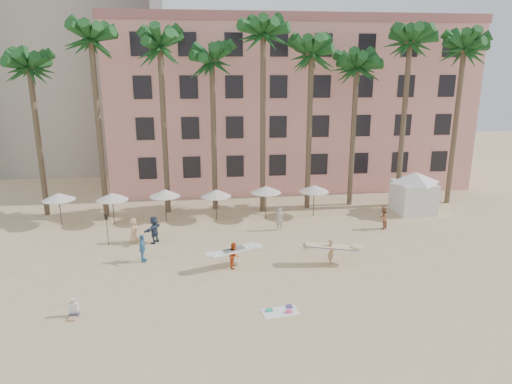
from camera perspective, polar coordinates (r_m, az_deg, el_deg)
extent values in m
plane|color=#D1B789|center=(25.51, -1.74, -12.38)|extent=(120.00, 120.00, 0.00)
cube|color=#E9998E|center=(49.48, 3.79, 10.77)|extent=(35.00, 14.00, 16.00)
cylinder|color=brown|center=(40.66, -25.52, 5.52)|extent=(0.44, 0.44, 12.00)
cylinder|color=brown|center=(38.22, -19.01, 7.16)|extent=(0.44, 0.44, 14.00)
cylinder|color=brown|center=(38.00, -11.39, 7.27)|extent=(0.44, 0.44, 13.50)
cylinder|color=brown|center=(38.44, -5.31, 6.83)|extent=(0.44, 0.44, 12.50)
cylinder|color=brown|center=(37.62, 0.86, 8.25)|extent=(0.44, 0.44, 14.50)
cylinder|color=brown|center=(38.92, 6.65, 7.27)|extent=(0.44, 0.44, 13.00)
cylinder|color=brown|center=(40.56, 12.02, 6.65)|extent=(0.44, 0.44, 12.00)
cylinder|color=brown|center=(40.97, 17.90, 7.74)|extent=(0.44, 0.44, 14.00)
cylinder|color=brown|center=(43.72, 23.64, 7.31)|extent=(0.44, 0.44, 13.50)
cylinder|color=#332B23|center=(38.25, -23.28, -2.09)|extent=(0.07, 0.07, 2.50)
cone|color=silver|center=(37.96, -23.45, -0.50)|extent=(2.50, 2.50, 0.55)
cylinder|color=#332B23|center=(37.20, -17.41, -2.08)|extent=(0.07, 0.07, 2.40)
cone|color=silver|center=(36.91, -17.53, -0.52)|extent=(2.50, 2.50, 0.55)
cylinder|color=#332B23|center=(36.82, -11.24, -1.75)|extent=(0.07, 0.07, 2.50)
cone|color=silver|center=(36.52, -11.32, -0.10)|extent=(2.50, 2.50, 0.55)
cylinder|color=#332B23|center=(36.61, -4.99, -1.69)|extent=(0.07, 0.07, 2.40)
cone|color=silver|center=(36.32, -5.03, -0.11)|extent=(2.50, 2.50, 0.55)
cylinder|color=#332B23|center=(36.80, 1.25, -1.39)|extent=(0.07, 0.07, 2.60)
cone|color=silver|center=(36.49, 1.26, 0.35)|extent=(2.50, 2.50, 0.55)
cylinder|color=#332B23|center=(37.74, 7.23, -1.16)|extent=(0.07, 0.07, 2.50)
cone|color=silver|center=(37.44, 7.29, 0.45)|extent=(2.50, 2.50, 0.55)
cube|color=white|center=(40.58, 19.07, -0.65)|extent=(3.09, 3.09, 2.60)
cone|color=white|center=(40.16, 19.28, 1.75)|extent=(4.63, 4.63, 0.90)
cube|color=white|center=(23.67, 3.03, -14.72)|extent=(1.93, 1.26, 0.02)
cube|color=teal|center=(23.67, 1.69, -14.53)|extent=(0.33, 0.29, 0.10)
cube|color=#FC468A|center=(23.59, 4.14, -14.66)|extent=(0.31, 0.26, 0.12)
cube|color=#54398B|center=(24.06, 4.20, -14.06)|extent=(0.30, 0.34, 0.08)
imported|color=tan|center=(28.90, 9.39, -7.35)|extent=(0.53, 0.68, 1.65)
cube|color=beige|center=(28.78, 9.41, -6.74)|extent=(3.32, 1.12, 0.38)
imported|color=#D84A16|center=(28.10, -2.76, -7.87)|extent=(0.70, 0.85, 1.60)
cube|color=white|center=(27.97, -2.77, -7.27)|extent=(3.05, 1.68, 0.31)
imported|color=#A26443|center=(35.85, 15.59, -3.13)|extent=(1.06, 1.07, 1.74)
imported|color=#DCAD7C|center=(33.04, -15.03, -4.64)|extent=(0.62, 0.90, 1.77)
imported|color=teal|center=(29.69, -14.01, -6.84)|extent=(0.53, 1.08, 1.79)
imported|color=#334059|center=(32.59, -12.61, -4.61)|extent=(1.35, 1.84, 1.92)
imported|color=#BDABA6|center=(34.34, 2.99, -3.38)|extent=(0.72, 0.56, 1.74)
cylinder|color=black|center=(32.92, -18.09, -4.65)|extent=(0.04, 0.04, 2.10)
cube|color=black|center=(32.61, -18.23, -3.00)|extent=(0.18, 0.03, 0.35)
cube|color=#3F3F4C|center=(24.90, -21.76, -14.00)|extent=(0.41, 0.38, 0.22)
cube|color=tan|center=(24.66, -21.93, -14.47)|extent=(0.36, 0.41, 0.11)
cube|color=white|center=(24.78, -21.81, -13.25)|extent=(0.40, 0.24, 0.50)
sphere|color=tan|center=(24.61, -21.89, -12.50)|extent=(0.22, 0.22, 0.22)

